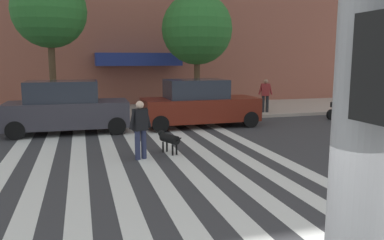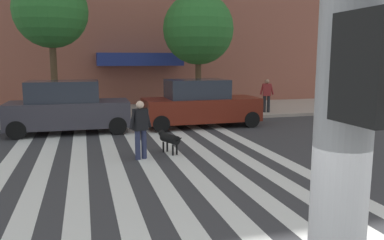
# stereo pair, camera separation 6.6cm
# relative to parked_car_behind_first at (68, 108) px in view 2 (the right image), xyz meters

# --- Properties ---
(ground_plane) EXTENTS (160.00, 160.00, 0.00)m
(ground_plane) POSITION_rel_parked_car_behind_first_xyz_m (2.10, -5.98, -0.95)
(ground_plane) COLOR #353538
(sidewalk_far) EXTENTS (80.00, 6.00, 0.15)m
(sidewalk_far) POSITION_rel_parked_car_behind_first_xyz_m (2.10, 4.33, -0.88)
(sidewalk_far) COLOR #A59588
(sidewalk_far) RESTS_ON ground_plane
(crosswalk_stripes) EXTENTS (7.65, 14.01, 0.01)m
(crosswalk_stripes) POSITION_rel_parked_car_behind_first_xyz_m (2.20, -5.98, -0.95)
(crosswalk_stripes) COLOR silver
(crosswalk_stripes) RESTS_ON ground_plane
(parked_car_behind_first) EXTENTS (4.45, 1.93, 1.97)m
(parked_car_behind_first) POSITION_rel_parked_car_behind_first_xyz_m (0.00, 0.00, 0.00)
(parked_car_behind_first) COLOR #34323B
(parked_car_behind_first) RESTS_ON ground_plane
(parked_car_third_in_line) EXTENTS (4.74, 2.01, 1.94)m
(parked_car_third_in_line) POSITION_rel_parked_car_behind_first_xyz_m (5.21, -0.00, -0.03)
(parked_car_third_in_line) COLOR maroon
(parked_car_third_in_line) RESTS_ON ground_plane
(parked_scooter) EXTENTS (1.63, 0.50, 1.11)m
(parked_scooter) POSITION_rel_parked_car_behind_first_xyz_m (12.14, -0.04, -0.47)
(parked_scooter) COLOR black
(parked_scooter) RESTS_ON ground_plane
(street_tree_nearest) EXTENTS (3.09, 3.09, 6.16)m
(street_tree_nearest) POSITION_rel_parked_car_behind_first_xyz_m (-0.58, 2.53, 3.79)
(street_tree_nearest) COLOR #4C3823
(street_tree_nearest) RESTS_ON sidewalk_far
(street_tree_middle) EXTENTS (3.46, 3.46, 5.79)m
(street_tree_middle) POSITION_rel_parked_car_behind_first_xyz_m (6.12, 3.30, 3.25)
(street_tree_middle) COLOR #4C3823
(street_tree_middle) RESTS_ON sidewalk_far
(pedestrian_dog_walker) EXTENTS (0.69, 0.36, 1.64)m
(pedestrian_dog_walker) POSITION_rel_parked_car_behind_first_xyz_m (2.08, -4.59, -0.03)
(pedestrian_dog_walker) COLOR #282D4C
(pedestrian_dog_walker) RESTS_ON ground_plane
(dog_on_leash) EXTENTS (0.55, 1.07, 0.65)m
(dog_on_leash) POSITION_rel_parked_car_behind_first_xyz_m (2.98, -4.14, -0.51)
(dog_on_leash) COLOR black
(dog_on_leash) RESTS_ON ground_plane
(pedestrian_bystander) EXTENTS (0.69, 0.36, 1.64)m
(pedestrian_bystander) POSITION_rel_parked_car_behind_first_xyz_m (9.32, 2.14, 0.12)
(pedestrian_bystander) COLOR black
(pedestrian_bystander) RESTS_ON sidewalk_far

